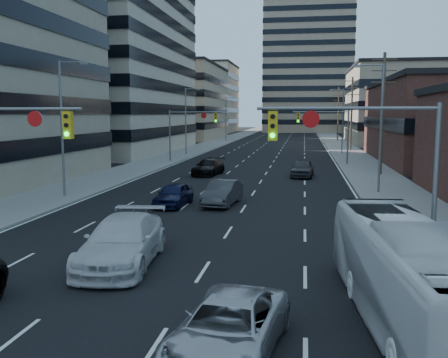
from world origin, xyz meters
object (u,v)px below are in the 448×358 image
at_px(silver_suv, 228,328).
at_px(transit_bus, 410,275).
at_px(sedan_blue, 174,195).
at_px(white_van, 123,241).

relative_size(silver_suv, transit_bus, 0.48).
relative_size(transit_bus, sedan_blue, 2.42).
relative_size(white_van, silver_suv, 1.26).
xyz_separation_m(silver_suv, transit_bus, (4.46, 2.37, 0.73)).
bearing_deg(white_van, sedan_blue, 90.81).
distance_m(white_van, silver_suv, 8.10).
bearing_deg(sedan_blue, transit_bus, -53.09).
bearing_deg(sedan_blue, white_van, -81.07).
relative_size(white_van, sedan_blue, 1.46).
height_order(silver_suv, transit_bus, transit_bus).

